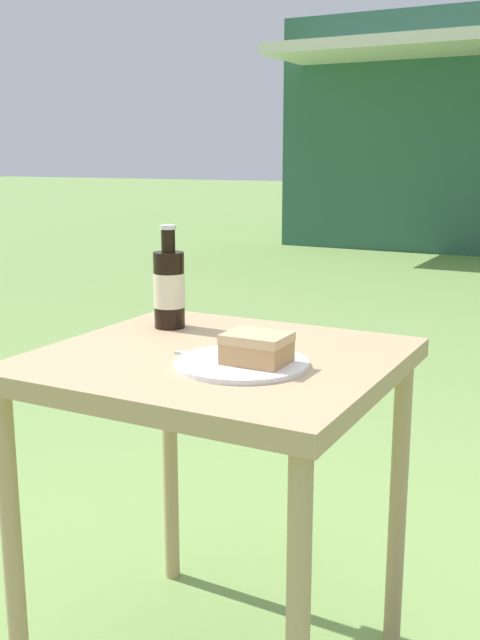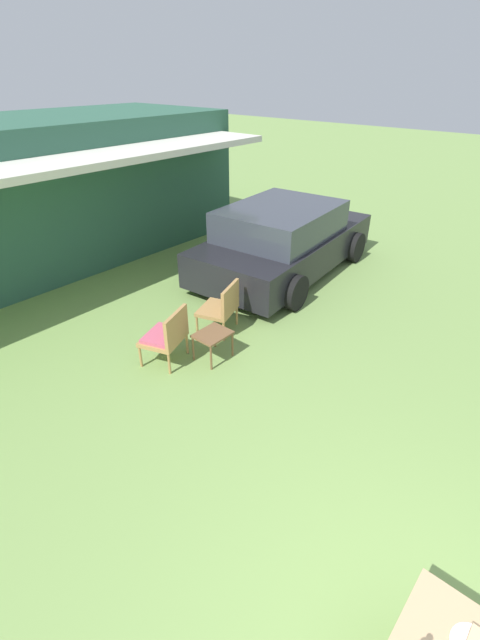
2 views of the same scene
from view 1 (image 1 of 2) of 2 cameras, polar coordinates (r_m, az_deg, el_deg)
The scene contains 4 objects.
patio_table at distance 1.55m, azimuth -1.73°, elevation -5.88°, with size 0.70×0.66×0.75m.
cake_on_plate at distance 1.42m, azimuth 0.68°, elevation -2.75°, with size 0.26×0.26×0.07m.
cola_bottle_near at distance 1.74m, azimuth -5.42°, elevation 2.47°, with size 0.07×0.07×0.24m.
fork at distance 1.48m, azimuth -1.83°, elevation -2.93°, with size 0.19×0.01×0.01m.
Camera 1 is at (0.73, -1.28, 1.14)m, focal length 42.00 mm.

